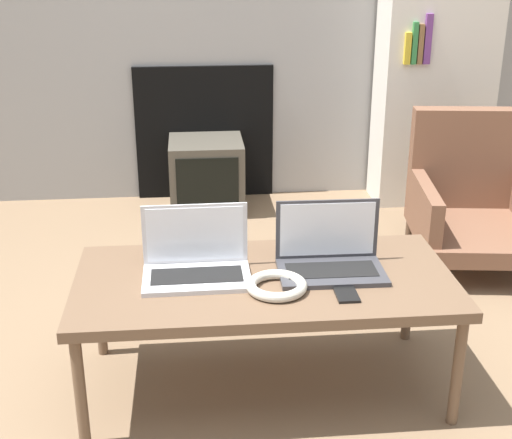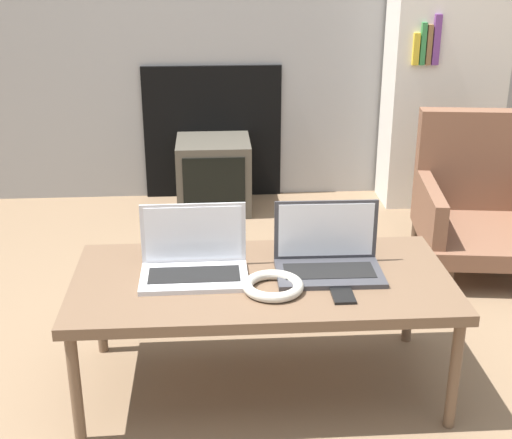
{
  "view_description": "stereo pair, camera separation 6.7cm",
  "coord_description": "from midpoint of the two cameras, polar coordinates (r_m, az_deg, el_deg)",
  "views": [
    {
      "loc": [
        -0.22,
        -1.93,
        1.45
      ],
      "look_at": [
        0.0,
        0.44,
        0.5
      ],
      "focal_mm": 50.0,
      "sensor_mm": 36.0,
      "label": 1
    },
    {
      "loc": [
        -0.16,
        -1.94,
        1.45
      ],
      "look_at": [
        0.0,
        0.44,
        0.5
      ],
      "focal_mm": 50.0,
      "sensor_mm": 36.0,
      "label": 2
    }
  ],
  "objects": [
    {
      "name": "ground_plane",
      "position": [
        2.43,
        0.2,
        -15.02
      ],
      "size": [
        14.0,
        14.0,
        0.0
      ],
      "primitive_type": "plane",
      "color": "#7A6047"
    },
    {
      "name": "table",
      "position": [
        2.35,
        -0.13,
        -5.33
      ],
      "size": [
        1.24,
        0.6,
        0.42
      ],
      "color": "brown",
      "rests_on": "ground_plane"
    },
    {
      "name": "laptop_left",
      "position": [
        2.34,
        -5.63,
        -3.32
      ],
      "size": [
        0.35,
        0.22,
        0.22
      ],
      "rotation": [
        0.0,
        0.0,
        0.01
      ],
      "color": "silver",
      "rests_on": "table"
    },
    {
      "name": "laptop_right",
      "position": [
        2.37,
        5.12,
        -2.9
      ],
      "size": [
        0.35,
        0.22,
        0.22
      ],
      "rotation": [
        0.0,
        0.0,
        -0.01
      ],
      "color": "#38383D",
      "rests_on": "table"
    },
    {
      "name": "headphones",
      "position": [
        2.24,
        0.8,
        -5.32
      ],
      "size": [
        0.19,
        0.19,
        0.03
      ],
      "color": "beige",
      "rests_on": "table"
    },
    {
      "name": "phone",
      "position": [
        2.24,
        6.32,
        -5.81
      ],
      "size": [
        0.07,
        0.12,
        0.01
      ],
      "color": "black",
      "rests_on": "table"
    },
    {
      "name": "tv",
      "position": [
        4.04,
        -4.45,
        3.6
      ],
      "size": [
        0.41,
        0.4,
        0.4
      ],
      "color": "#4C473D",
      "rests_on": "ground_plane"
    },
    {
      "name": "armchair",
      "position": [
        3.52,
        16.42,
        1.67
      ],
      "size": [
        0.63,
        0.7,
        0.69
      ],
      "rotation": [
        0.0,
        0.0,
        -0.13
      ],
      "color": "brown",
      "rests_on": "ground_plane"
    },
    {
      "name": "bookshelf",
      "position": [
        4.18,
        13.7,
        11.38
      ],
      "size": [
        0.63,
        0.32,
        1.49
      ],
      "color": "silver",
      "rests_on": "ground_plane"
    }
  ]
}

